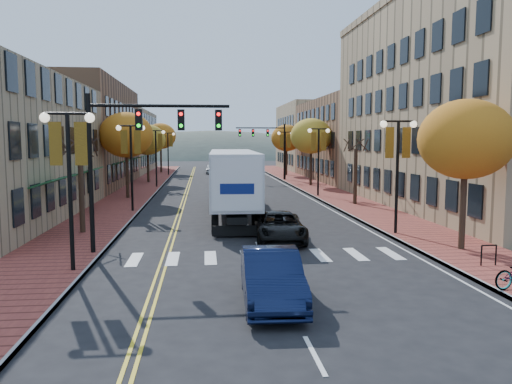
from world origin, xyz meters
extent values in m
plane|color=black|center=(0.00, 0.00, 0.00)|extent=(200.00, 200.00, 0.00)
cube|color=brown|center=(-9.00, 32.50, 0.07)|extent=(4.00, 85.00, 0.15)
cube|color=brown|center=(9.00, 32.50, 0.07)|extent=(4.00, 85.00, 0.15)
cube|color=brown|center=(-17.00, 36.00, 5.50)|extent=(12.00, 24.00, 11.00)
cube|color=#9E8966|center=(-17.00, 61.00, 4.75)|extent=(12.00, 26.00, 9.50)
cube|color=#997F5B|center=(18.50, 16.00, 7.50)|extent=(15.00, 28.00, 15.00)
cube|color=brown|center=(18.50, 42.00, 5.00)|extent=(15.00, 24.00, 10.00)
cube|color=#9E8966|center=(18.50, 64.00, 5.50)|extent=(15.00, 20.00, 11.00)
cylinder|color=#382619|center=(-9.00, 8.00, 2.25)|extent=(0.28, 0.28, 4.20)
cylinder|color=#382619|center=(-9.00, 24.00, 2.60)|extent=(0.28, 0.28, 4.90)
ellipsoid|color=#C57B17|center=(-9.00, 24.00, 5.46)|extent=(4.48, 4.48, 3.81)
cylinder|color=#382619|center=(-9.00, 40.00, 2.42)|extent=(0.28, 0.28, 4.55)
ellipsoid|color=gold|center=(-9.00, 40.00, 5.07)|extent=(4.16, 4.16, 3.54)
cylinder|color=#382619|center=(-9.00, 58.00, 2.67)|extent=(0.28, 0.28, 5.04)
ellipsoid|color=#C57B17|center=(-9.00, 58.00, 5.62)|extent=(4.61, 4.61, 3.92)
cylinder|color=#382619|center=(9.00, 2.00, 2.42)|extent=(0.28, 0.28, 4.55)
ellipsoid|color=#C57B17|center=(9.00, 2.00, 5.07)|extent=(4.16, 4.16, 3.54)
cylinder|color=#382619|center=(9.00, 18.00, 2.25)|extent=(0.28, 0.28, 4.20)
cylinder|color=#382619|center=(9.00, 34.00, 2.60)|extent=(0.28, 0.28, 4.90)
ellipsoid|color=gold|center=(9.00, 34.00, 5.46)|extent=(4.48, 4.48, 3.81)
cylinder|color=#382619|center=(9.00, 50.00, 2.53)|extent=(0.28, 0.28, 4.76)
ellipsoid|color=#C57B17|center=(9.00, 50.00, 5.30)|extent=(4.35, 4.35, 3.70)
cylinder|color=black|center=(-7.50, 0.00, 3.00)|extent=(0.16, 0.16, 6.00)
cylinder|color=black|center=(-7.50, 0.00, 6.00)|extent=(1.60, 0.10, 0.10)
sphere|color=#FFF2CC|center=(-8.30, 0.00, 5.85)|extent=(0.36, 0.36, 0.36)
sphere|color=#FFF2CC|center=(-6.70, 0.00, 5.85)|extent=(0.36, 0.36, 0.36)
cube|color=orange|center=(-7.95, 0.00, 4.90)|extent=(0.45, 0.03, 1.60)
cube|color=orange|center=(-7.05, 0.00, 4.90)|extent=(0.45, 0.03, 1.60)
cylinder|color=black|center=(-7.50, 16.00, 3.00)|extent=(0.16, 0.16, 6.00)
cylinder|color=black|center=(-7.50, 16.00, 6.00)|extent=(1.60, 0.10, 0.10)
sphere|color=#FFF2CC|center=(-8.30, 16.00, 5.85)|extent=(0.36, 0.36, 0.36)
sphere|color=#FFF2CC|center=(-6.70, 16.00, 5.85)|extent=(0.36, 0.36, 0.36)
cube|color=orange|center=(-7.95, 16.00, 4.90)|extent=(0.45, 0.03, 1.60)
cube|color=orange|center=(-7.05, 16.00, 4.90)|extent=(0.45, 0.03, 1.60)
cylinder|color=black|center=(-7.50, 34.00, 3.00)|extent=(0.16, 0.16, 6.00)
cylinder|color=black|center=(-7.50, 34.00, 6.00)|extent=(1.60, 0.10, 0.10)
sphere|color=#FFF2CC|center=(-8.30, 34.00, 5.85)|extent=(0.36, 0.36, 0.36)
sphere|color=#FFF2CC|center=(-6.70, 34.00, 5.85)|extent=(0.36, 0.36, 0.36)
cube|color=orange|center=(-7.95, 34.00, 4.90)|extent=(0.45, 0.03, 1.60)
cube|color=orange|center=(-7.05, 34.00, 4.90)|extent=(0.45, 0.03, 1.60)
cylinder|color=black|center=(-7.50, 52.00, 3.00)|extent=(0.16, 0.16, 6.00)
cylinder|color=black|center=(-7.50, 52.00, 6.00)|extent=(1.60, 0.10, 0.10)
sphere|color=#FFF2CC|center=(-8.30, 52.00, 5.85)|extent=(0.36, 0.36, 0.36)
sphere|color=#FFF2CC|center=(-6.70, 52.00, 5.85)|extent=(0.36, 0.36, 0.36)
cube|color=orange|center=(-7.95, 52.00, 4.90)|extent=(0.45, 0.03, 1.60)
cube|color=orange|center=(-7.05, 52.00, 4.90)|extent=(0.45, 0.03, 1.60)
cylinder|color=black|center=(7.50, 6.00, 3.00)|extent=(0.16, 0.16, 6.00)
cylinder|color=black|center=(7.50, 6.00, 6.00)|extent=(1.60, 0.10, 0.10)
sphere|color=#FFF2CC|center=(6.70, 6.00, 5.85)|extent=(0.36, 0.36, 0.36)
sphere|color=#FFF2CC|center=(8.30, 6.00, 5.85)|extent=(0.36, 0.36, 0.36)
cube|color=orange|center=(7.05, 6.00, 4.90)|extent=(0.45, 0.03, 1.60)
cube|color=orange|center=(7.95, 6.00, 4.90)|extent=(0.45, 0.03, 1.60)
cylinder|color=black|center=(7.50, 24.00, 3.00)|extent=(0.16, 0.16, 6.00)
cylinder|color=black|center=(7.50, 24.00, 6.00)|extent=(1.60, 0.10, 0.10)
sphere|color=#FFF2CC|center=(6.70, 24.00, 5.85)|extent=(0.36, 0.36, 0.36)
sphere|color=#FFF2CC|center=(8.30, 24.00, 5.85)|extent=(0.36, 0.36, 0.36)
cube|color=orange|center=(7.05, 24.00, 4.90)|extent=(0.45, 0.03, 1.60)
cube|color=orange|center=(7.95, 24.00, 4.90)|extent=(0.45, 0.03, 1.60)
cylinder|color=black|center=(7.50, 42.00, 3.00)|extent=(0.16, 0.16, 6.00)
cylinder|color=black|center=(7.50, 42.00, 6.00)|extent=(1.60, 0.10, 0.10)
sphere|color=#FFF2CC|center=(6.70, 42.00, 5.85)|extent=(0.36, 0.36, 0.36)
sphere|color=#FFF2CC|center=(8.30, 42.00, 5.85)|extent=(0.36, 0.36, 0.36)
cube|color=orange|center=(7.05, 42.00, 4.90)|extent=(0.45, 0.03, 1.60)
cube|color=orange|center=(7.95, 42.00, 4.90)|extent=(0.45, 0.03, 1.60)
cylinder|color=black|center=(-7.40, 3.00, 3.50)|extent=(0.20, 0.20, 7.00)
cylinder|color=black|center=(-4.40, 3.00, 6.50)|extent=(6.00, 0.14, 0.14)
cube|color=black|center=(-5.30, 3.00, 5.90)|extent=(0.30, 0.25, 0.90)
sphere|color=#FF0C0C|center=(-5.30, 2.86, 6.15)|extent=(0.16, 0.16, 0.16)
cube|color=black|center=(-3.50, 3.00, 5.90)|extent=(0.30, 0.25, 0.90)
sphere|color=#FF0C0C|center=(-3.50, 2.86, 6.15)|extent=(0.16, 0.16, 0.16)
cube|color=black|center=(-1.88, 3.00, 5.90)|extent=(0.30, 0.25, 0.90)
sphere|color=#FF0C0C|center=(-1.88, 2.86, 6.15)|extent=(0.16, 0.16, 0.16)
cylinder|color=black|center=(7.40, 42.00, 3.50)|extent=(0.20, 0.20, 7.00)
cylinder|color=black|center=(4.40, 42.00, 6.50)|extent=(6.00, 0.14, 0.14)
cube|color=black|center=(5.30, 42.00, 5.90)|extent=(0.30, 0.25, 0.90)
sphere|color=#FF0C0C|center=(5.30, 41.86, 6.15)|extent=(0.16, 0.16, 0.16)
cube|color=black|center=(3.50, 42.00, 5.90)|extent=(0.30, 0.25, 0.90)
sphere|color=#FF0C0C|center=(3.50, 41.86, 6.15)|extent=(0.16, 0.16, 0.16)
cube|color=black|center=(1.88, 42.00, 5.90)|extent=(0.30, 0.25, 0.90)
sphere|color=#FF0C0C|center=(1.88, 41.86, 6.15)|extent=(0.16, 0.16, 0.16)
cube|color=black|center=(-0.68, 12.93, 0.92)|extent=(1.48, 14.04, 0.38)
cube|color=silver|center=(-0.68, 12.93, 2.80)|extent=(3.21, 14.09, 3.02)
cube|color=black|center=(-0.43, 21.56, 1.78)|extent=(2.79, 3.31, 2.70)
cylinder|color=black|center=(-1.97, 7.36, 0.54)|extent=(0.41, 1.09, 1.08)
cylinder|color=black|center=(0.29, 7.30, 0.54)|extent=(0.41, 1.09, 1.08)
cylinder|color=black|center=(-1.94, 8.66, 0.54)|extent=(0.41, 1.09, 1.08)
cylinder|color=black|center=(0.33, 8.59, 0.54)|extent=(0.41, 1.09, 1.08)
cylinder|color=black|center=(-1.60, 20.30, 0.54)|extent=(0.41, 1.09, 1.08)
cylinder|color=black|center=(0.66, 20.23, 0.54)|extent=(0.41, 1.09, 1.08)
cylinder|color=black|center=(-1.53, 22.67, 0.54)|extent=(0.41, 1.09, 1.08)
cylinder|color=black|center=(0.73, 22.60, 0.54)|extent=(0.41, 1.09, 1.08)
imported|color=#0C1533|center=(-0.50, -4.13, 0.82)|extent=(1.91, 5.04, 1.64)
imported|color=black|center=(1.20, 5.30, 0.72)|extent=(2.70, 5.33, 1.44)
imported|color=silver|center=(-1.38, 55.84, 0.75)|extent=(1.89, 4.43, 1.49)
imported|color=#ACADB4|center=(1.91, 55.75, 0.59)|extent=(1.79, 4.10, 1.17)
imported|color=#A7A6AE|center=(1.66, 65.48, 0.81)|extent=(1.98, 4.99, 1.62)
camera|label=1|loc=(-2.54, -19.05, 5.04)|focal=35.00mm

